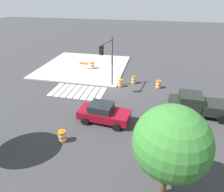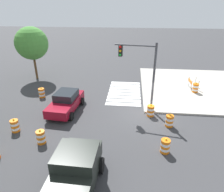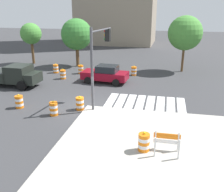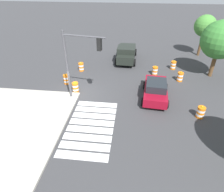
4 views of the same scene
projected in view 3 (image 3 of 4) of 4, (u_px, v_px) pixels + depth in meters
The scene contains 18 objects.
ground_plane at pixel (87, 107), 18.47m from camera, with size 120.00×120.00×0.00m, color #38383A.
sidewalk_corner at pixel (175, 164), 11.75m from camera, with size 12.00×12.00×0.15m, color #ADA89E.
crosswalk_stripes at pixel (145, 103), 19.36m from camera, with size 5.85×3.20×0.02m.
sports_car at pixel (105, 74), 24.23m from camera, with size 4.44×2.41×1.63m.
pickup_truck at pixel (14, 76), 23.07m from camera, with size 5.20×2.44×1.92m.
traffic_barrel_near_corner at pixel (80, 104), 17.95m from camera, with size 0.56×0.56×1.02m.
traffic_barrel_crosswalk_end at pixel (63, 74), 25.49m from camera, with size 0.56×0.56×1.02m.
traffic_barrel_median_near at pixel (81, 69), 27.45m from camera, with size 0.56×0.56×1.02m.
traffic_barrel_median_far at pixel (56, 69), 27.76m from camera, with size 0.56×0.56×1.02m.
traffic_barrel_far_curb at pixel (54, 109), 17.05m from camera, with size 0.56×0.56×1.02m.
traffic_barrel_lane_center at pixel (134, 71), 26.78m from camera, with size 0.56×0.56×1.02m.
traffic_barrel_opposite_curb at pixel (19, 102), 18.27m from camera, with size 0.56×0.56×1.02m.
traffic_barrel_on_sidewalk at pixel (144, 142), 12.60m from camera, with size 0.56×0.56×1.02m.
construction_barricade at pixel (167, 141), 12.47m from camera, with size 1.30×0.78×1.00m.
traffic_light_pole at pixel (99, 52), 17.50m from camera, with size 0.75×3.25×5.50m.
street_tree_streetside_near at pixel (77, 34), 29.71m from camera, with size 3.59×3.59×5.54m.
street_tree_streetside_mid at pixel (31, 34), 31.18m from camera, with size 2.54×2.54×4.94m.
street_tree_streetside_far at pixel (185, 33), 27.10m from camera, with size 3.61×3.61×5.96m.
Camera 3 is at (5.26, -16.41, 6.95)m, focal length 41.27 mm.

